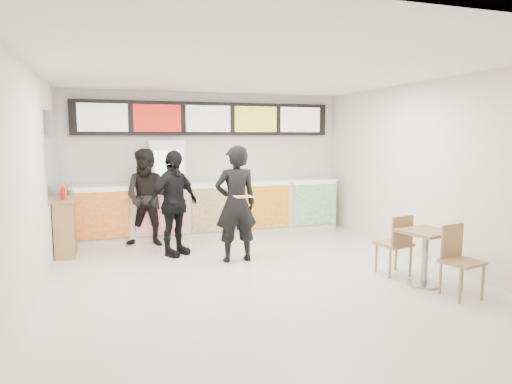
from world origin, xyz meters
name	(u,v)px	position (x,y,z in m)	size (l,w,h in m)	color
floor	(259,277)	(0.00, 0.00, 0.00)	(7.00, 7.00, 0.00)	beige
ceiling	(259,71)	(0.00, 0.00, 3.00)	(7.00, 7.00, 0.00)	white
wall_back	(207,163)	(0.00, 3.50, 1.50)	(6.00, 6.00, 0.00)	silver
wall_left	(31,184)	(-3.00, 0.00, 1.50)	(7.00, 7.00, 0.00)	silver
wall_right	(431,172)	(3.00, 0.00, 1.50)	(7.00, 7.00, 0.00)	silver
service_counter	(212,208)	(0.00, 3.09, 0.57)	(5.56, 0.77, 1.14)	silver
menu_board	(208,119)	(0.00, 3.41, 2.45)	(5.50, 0.14, 0.70)	black
drinks_fridge	(167,190)	(-0.93, 3.11, 1.00)	(0.70, 0.67, 2.00)	white
mirror_panel	(52,156)	(-2.99, 2.45, 1.75)	(0.01, 2.00, 1.50)	#B2B7BF
customer_main	(236,204)	(-0.08, 0.98, 0.97)	(0.71, 0.46, 1.94)	black
customer_left	(148,198)	(-1.36, 2.55, 0.93)	(0.90, 0.70, 1.85)	black
customer_mid	(173,203)	(-1.01, 1.68, 0.92)	(1.08, 0.45, 1.85)	black
pizza_slice	(244,196)	(-0.08, 0.53, 1.16)	(0.36, 0.36, 0.02)	beige
cafe_table	(426,247)	(2.11, -1.05, 0.55)	(0.77, 1.65, 0.93)	#A17D49
condiment_ledge	(65,226)	(-2.82, 2.33, 0.51)	(0.36, 0.90, 1.20)	#A17D49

